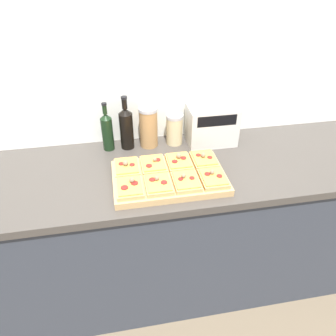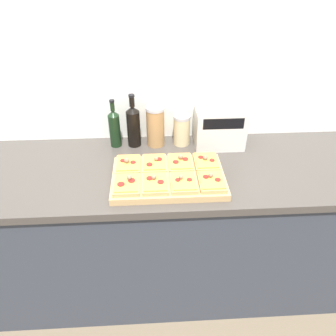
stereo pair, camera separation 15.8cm
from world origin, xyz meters
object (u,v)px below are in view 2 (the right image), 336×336
olive_oil_bottle (115,128)px  cutting_board (168,178)px  grain_jar_short (182,130)px  toaster_oven (219,127)px  wine_bottle (133,125)px  grain_jar_tall (155,126)px

olive_oil_bottle → cutting_board: bearing=-51.7°
cutting_board → grain_jar_short: grain_jar_short is taller
olive_oil_bottle → toaster_oven: 0.58m
grain_jar_short → toaster_oven: toaster_oven is taller
olive_oil_bottle → wine_bottle: 0.10m
wine_bottle → grain_jar_tall: (0.12, -0.00, -0.01)m
grain_jar_short → toaster_oven: size_ratio=0.60×
toaster_oven → olive_oil_bottle: bearing=177.4°
cutting_board → toaster_oven: toaster_oven is taller
olive_oil_bottle → grain_jar_short: olive_oil_bottle is taller
grain_jar_tall → toaster_oven: bearing=-4.3°
olive_oil_bottle → grain_jar_short: 0.37m
wine_bottle → grain_jar_tall: bearing=-0.0°
cutting_board → wine_bottle: (-0.17, 0.35, 0.11)m
cutting_board → grain_jar_short: size_ratio=3.04×
cutting_board → toaster_oven: (0.30, 0.32, 0.09)m
grain_jar_tall → grain_jar_short: size_ratio=1.31×
grain_jar_tall → grain_jar_short: grain_jar_tall is taller
cutting_board → grain_jar_short: 0.37m
olive_oil_bottle → grain_jar_tall: size_ratio=1.18×
grain_jar_tall → toaster_oven: (0.35, -0.03, -0.01)m
wine_bottle → toaster_oven: wine_bottle is taller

